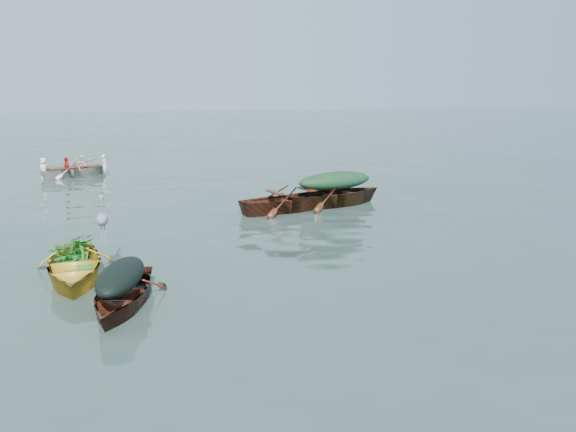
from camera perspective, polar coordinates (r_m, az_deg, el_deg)
name	(u,v)px	position (r m, az deg, el deg)	size (l,w,h in m)	color
ground	(278,253)	(11.81, -1.07, -3.83)	(140.00, 140.00, 0.00)	#334841
yellow_dinghy	(75,279)	(11.00, -20.84, -6.01)	(1.44, 3.32, 0.91)	#BE8A25
dark_covered_boat	(123,306)	(9.47, -16.44, -8.75)	(1.15, 3.09, 0.73)	#4B2211
green_tarp_boat	(335,206)	(16.54, 4.75, 1.06)	(1.35, 4.35, 1.01)	#482A10
open_wooden_boat	(291,211)	(15.79, 0.27, 0.53)	(1.29, 4.16, 0.96)	#5C2517
rowed_boat	(76,176)	(23.32, -20.76, 3.78)	(1.06, 3.54, 0.80)	silver
dark_tarp_cover	(120,272)	(9.28, -16.66, -5.49)	(0.63, 1.70, 0.40)	black
green_tarp_cover	(335,180)	(16.39, 4.80, 3.68)	(0.74, 2.39, 0.52)	#193D24
thwart_benches	(291,193)	(15.68, 0.28, 2.30)	(0.78, 2.08, 0.04)	#421C0F
heron	(103,228)	(10.78, -18.31, -1.13)	(0.28, 0.40, 0.92)	gray
dinghy_weeds	(74,232)	(11.32, -20.91, -1.51)	(0.70, 0.90, 0.60)	#1D701E
rowers	(74,156)	(23.22, -20.92, 5.68)	(0.96, 2.48, 0.76)	silver
oars	(75,165)	(23.26, -20.85, 4.83)	(2.60, 0.60, 0.06)	#A2693D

